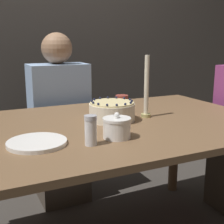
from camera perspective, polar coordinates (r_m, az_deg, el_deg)
name	(u,v)px	position (r m, az deg, el deg)	size (l,w,h in m)	color
wall_behind	(38,22)	(2.84, -13.33, 15.75)	(8.00, 0.05, 2.60)	#4C4742
dining_table	(106,141)	(1.59, -1.04, -5.29)	(1.68, 1.05, 0.74)	brown
cake	(112,111)	(1.60, 0.00, 0.14)	(0.24, 0.24, 0.11)	#EFE5CC
sugar_bowl	(117,128)	(1.32, 0.89, -2.89)	(0.12, 0.12, 0.11)	white
sugar_shaker	(91,130)	(1.23, -3.92, -3.34)	(0.05, 0.05, 0.12)	white
plate_stack	(37,143)	(1.28, -13.57, -5.47)	(0.24, 0.24, 0.02)	white
candle	(146,92)	(1.67, 6.31, 3.71)	(0.05, 0.05, 0.33)	tan
cup	(122,102)	(1.86, 1.81, 1.76)	(0.07, 0.07, 0.09)	#993D33
person_man_blue_shirt	(60,130)	(2.27, -9.49, -3.19)	(0.40, 0.34, 1.20)	#473D33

